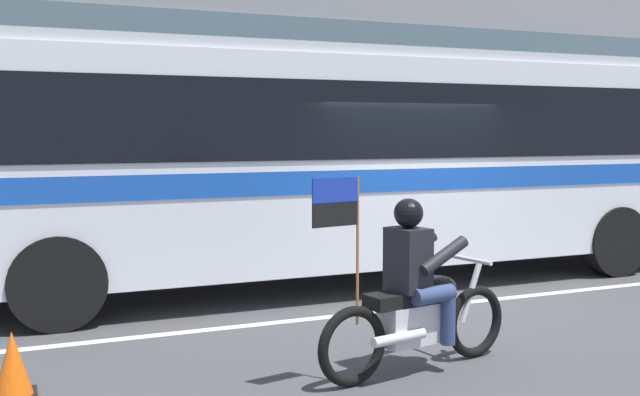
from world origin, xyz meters
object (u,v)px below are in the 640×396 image
object	(u,v)px
traffic_cone	(13,367)
transit_bus	(357,150)
fire_hydrant	(476,211)
motorcycle_with_rider	(416,298)

from	to	relation	value
traffic_cone	transit_bus	bearing A→B (deg)	34.72
transit_bus	fire_hydrant	distance (m)	5.38
motorcycle_with_rider	traffic_cone	xyz separation A→B (m)	(-3.33, 0.68, -0.41)
transit_bus	traffic_cone	bearing A→B (deg)	-145.28
transit_bus	motorcycle_with_rider	world-z (taller)	transit_bus
transit_bus	fire_hydrant	world-z (taller)	transit_bus
transit_bus	motorcycle_with_rider	bearing A→B (deg)	-108.34
motorcycle_with_rider	traffic_cone	size ratio (longest dim) A/B	3.94
fire_hydrant	traffic_cone	size ratio (longest dim) A/B	1.36
transit_bus	motorcycle_with_rider	distance (m)	4.26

